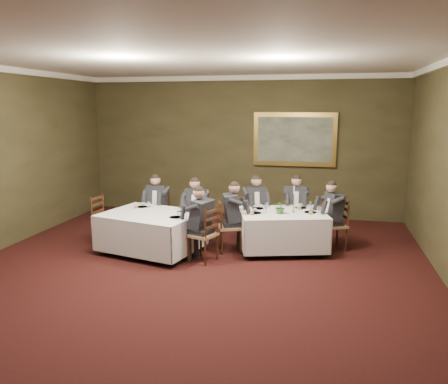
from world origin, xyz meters
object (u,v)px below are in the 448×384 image
at_px(table_main, 282,228).
at_px(diner_main_backleft, 255,215).
at_px(chair_sec_endright, 203,246).
at_px(chair_sec_backleft, 159,224).
at_px(candlestick, 294,202).
at_px(chair_sec_endleft, 106,230).
at_px(diner_sec_backright, 197,218).
at_px(painting, 295,140).
at_px(diner_sec_endright, 203,233).
at_px(diner_main_endright, 334,224).
at_px(diner_main_backright, 295,214).
at_px(diner_main_endleft, 230,225).
at_px(diner_sec_backleft, 158,213).
at_px(centerpiece, 281,206).
at_px(chair_main_backleft, 254,225).
at_px(chair_main_endright, 334,235).
at_px(chair_main_backright, 295,225).
at_px(table_second, 152,229).
at_px(chair_main_endleft, 229,237).
at_px(chair_sec_backright, 197,229).

relative_size(table_main, diner_main_backleft, 1.41).
bearing_deg(diner_main_backleft, chair_sec_endright, 39.94).
height_order(chair_sec_backleft, candlestick, candlestick).
height_order(table_main, chair_sec_endleft, chair_sec_endleft).
relative_size(diner_sec_backright, painting, 0.67).
bearing_deg(diner_sec_endright, chair_sec_endright, -90.00).
bearing_deg(diner_main_endright, diner_sec_endright, 92.12).
relative_size(diner_main_backright, chair_sec_endleft, 1.35).
bearing_deg(candlestick, chair_sec_endleft, -173.29).
xyz_separation_m(diner_main_endright, chair_sec_endleft, (-4.47, -0.68, -0.23)).
relative_size(diner_main_endleft, diner_sec_backleft, 1.00).
height_order(diner_main_backleft, centerpiece, diner_main_backleft).
distance_m(chair_main_backleft, chair_main_endright, 1.67).
bearing_deg(diner_sec_endright, chair_main_backright, -20.60).
xyz_separation_m(table_second, chair_sec_backleft, (-0.26, 1.00, -0.17)).
xyz_separation_m(table_second, diner_sec_backleft, (-0.26, 0.98, 0.06)).
xyz_separation_m(chair_sec_endright, centerpiece, (1.29, 0.78, 0.62)).
bearing_deg(candlestick, table_second, -165.20).
distance_m(chair_main_endright, chair_sec_backleft, 3.64).
bearing_deg(chair_sec_backleft, chair_main_backleft, -167.72).
relative_size(table_main, diner_sec_backright, 1.41).
bearing_deg(diner_main_endleft, centerpiece, 78.38).
xyz_separation_m(diner_sec_backright, chair_sec_endright, (0.43, -1.02, -0.23)).
bearing_deg(chair_sec_backleft, diner_main_backleft, -168.03).
relative_size(chair_main_backright, chair_main_endleft, 1.00).
bearing_deg(candlestick, diner_main_backleft, 143.17).
bearing_deg(candlestick, diner_main_endright, 17.89).
xyz_separation_m(diner_main_backright, centerpiece, (-0.21, -1.04, 0.39)).
distance_m(diner_main_endright, candlestick, 0.92).
xyz_separation_m(table_second, diner_main_endleft, (1.44, 0.38, 0.06)).
xyz_separation_m(chair_sec_endright, diner_sec_endright, (-0.01, 0.00, 0.23)).
height_order(diner_sec_endright, painting, painting).
bearing_deg(chair_sec_endright, chair_main_endleft, -9.18).
relative_size(table_main, diner_sec_endright, 1.41).
xyz_separation_m(diner_main_endleft, chair_main_endright, (1.94, 0.56, -0.23)).
height_order(chair_main_backleft, chair_sec_backright, same).
relative_size(diner_main_backright, chair_sec_backleft, 1.35).
bearing_deg(diner_sec_backleft, diner_sec_backright, 169.78).
height_order(diner_main_endright, chair_sec_endleft, diner_main_endright).
xyz_separation_m(table_main, chair_main_endleft, (-0.98, -0.28, -0.17)).
distance_m(table_second, chair_main_endright, 3.52).
relative_size(diner_sec_backright, chair_sec_endright, 1.35).
height_order(chair_sec_endleft, centerpiece, centerpiece).
xyz_separation_m(chair_main_endleft, diner_main_endleft, (0.01, 0.00, 0.23)).
relative_size(chair_sec_backleft, diner_sec_backleft, 0.74).
xyz_separation_m(chair_sec_backright, diner_sec_endright, (0.41, -1.03, 0.23)).
bearing_deg(chair_main_backleft, diner_main_backleft, 90.00).
bearing_deg(centerpiece, chair_sec_backleft, 169.79).
bearing_deg(chair_main_backleft, chair_sec_endleft, -6.22).
bearing_deg(diner_sec_backright, chair_main_backright, -150.42).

